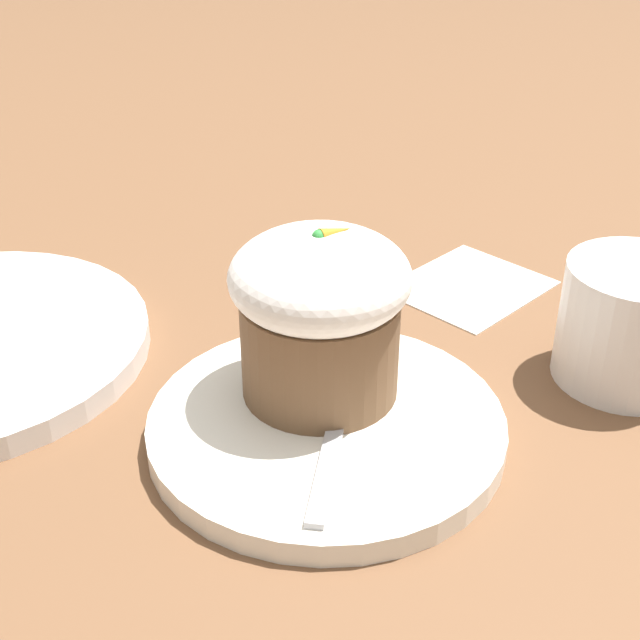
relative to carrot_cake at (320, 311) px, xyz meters
name	(u,v)px	position (x,y,z in m)	size (l,w,h in m)	color
ground_plane	(326,436)	(-0.01, -0.03, -0.07)	(4.00, 4.00, 0.00)	brown
dessert_plate	(326,426)	(-0.01, -0.03, -0.06)	(0.21, 0.21, 0.01)	white
carrot_cake	(320,311)	(0.00, 0.00, 0.00)	(0.11, 0.11, 0.11)	brown
spoon	(337,422)	(-0.01, -0.04, -0.05)	(0.09, 0.11, 0.01)	#B7B7BC
coffee_cup	(635,322)	(0.19, -0.07, -0.03)	(0.13, 0.09, 0.08)	white
paper_napkin	(469,286)	(0.18, 0.07, -0.07)	(0.13, 0.12, 0.00)	white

